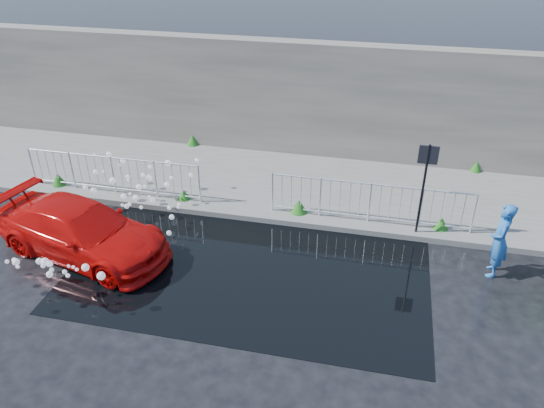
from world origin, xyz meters
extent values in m
plane|color=black|center=(0.00, 0.00, 0.00)|extent=(90.00, 90.00, 0.00)
cube|color=#5B5B56|center=(0.00, 5.00, 0.07)|extent=(30.00, 4.00, 0.15)
cube|color=#5B5B56|center=(0.00, 3.00, 0.08)|extent=(30.00, 0.25, 0.16)
cube|color=#545147|center=(0.00, 7.20, 1.90)|extent=(30.00, 0.60, 3.50)
cube|color=black|center=(0.50, 1.00, 0.01)|extent=(8.00, 5.00, 0.01)
cylinder|color=black|center=(4.20, 3.10, 1.25)|extent=(0.06, 0.06, 2.50)
cube|color=black|center=(4.20, 3.10, 2.25)|extent=(0.45, 0.04, 0.45)
cylinder|color=silver|center=(-6.50, 3.35, 0.70)|extent=(0.05, 0.05, 1.10)
cylinder|color=silver|center=(-1.50, 3.35, 0.70)|extent=(0.05, 0.05, 1.10)
cylinder|color=silver|center=(-4.00, 3.35, 1.22)|extent=(5.00, 0.04, 0.04)
cylinder|color=silver|center=(-4.00, 3.35, 0.27)|extent=(5.00, 0.04, 0.04)
cylinder|color=silver|center=(0.50, 3.35, 0.70)|extent=(0.05, 0.05, 1.10)
cylinder|color=silver|center=(5.50, 3.35, 0.70)|extent=(0.05, 0.05, 1.10)
cylinder|color=silver|center=(3.00, 3.35, 1.22)|extent=(5.00, 0.04, 0.04)
cylinder|color=silver|center=(3.00, 3.35, 0.27)|extent=(5.00, 0.04, 0.04)
cone|color=#245316|center=(-5.80, 3.40, 0.33)|extent=(0.40, 0.40, 0.36)
cone|color=#245316|center=(-2.00, 3.40, 0.29)|extent=(0.36, 0.36, 0.27)
cone|color=#245316|center=(1.20, 3.40, 0.33)|extent=(0.44, 0.44, 0.36)
cone|color=#245316|center=(4.80, 3.40, 0.31)|extent=(0.38, 0.38, 0.31)
cone|color=#245316|center=(-3.00, 6.90, 0.32)|extent=(0.42, 0.42, 0.34)
cone|color=#245316|center=(6.00, 6.90, 0.31)|extent=(0.34, 0.34, 0.31)
sphere|color=white|center=(-1.71, 3.32, 0.95)|extent=(0.12, 0.12, 0.12)
sphere|color=white|center=(-3.01, 2.25, 0.51)|extent=(0.10, 0.10, 0.10)
sphere|color=white|center=(-4.43, 2.59, 0.64)|extent=(0.13, 0.13, 0.13)
sphere|color=white|center=(-4.12, 3.08, 0.91)|extent=(0.08, 0.08, 0.08)
sphere|color=white|center=(-2.26, 2.97, 0.79)|extent=(0.14, 0.14, 0.14)
sphere|color=white|center=(-3.34, 2.95, 0.91)|extent=(0.12, 0.12, 0.12)
sphere|color=white|center=(-1.79, 4.05, 1.04)|extent=(0.11, 0.11, 0.11)
sphere|color=white|center=(-4.12, 2.47, 0.66)|extent=(0.16, 0.16, 0.16)
sphere|color=white|center=(-3.12, 1.68, 0.32)|extent=(0.17, 0.17, 0.17)
sphere|color=white|center=(-2.16, 3.08, 0.95)|extent=(0.09, 0.09, 0.09)
sphere|color=white|center=(-2.98, 3.57, 0.94)|extent=(0.10, 0.10, 0.10)
sphere|color=white|center=(-3.76, 2.87, 0.79)|extent=(0.17, 0.17, 0.17)
sphere|color=white|center=(-2.46, 2.47, 0.57)|extent=(0.15, 0.15, 0.15)
sphere|color=white|center=(-3.21, 2.36, 0.66)|extent=(0.14, 0.14, 0.14)
sphere|color=white|center=(-3.48, 1.78, 0.46)|extent=(0.12, 0.12, 0.12)
sphere|color=white|center=(-1.77, 1.74, 0.13)|extent=(0.13, 0.13, 0.13)
sphere|color=white|center=(-3.18, 2.18, 0.50)|extent=(0.09, 0.09, 0.09)
sphere|color=white|center=(-3.86, 3.53, 0.93)|extent=(0.07, 0.07, 0.07)
sphere|color=white|center=(-2.76, 2.71, 0.82)|extent=(0.08, 0.08, 0.08)
sphere|color=white|center=(-1.70, 2.36, 0.61)|extent=(0.09, 0.09, 0.09)
sphere|color=white|center=(-3.37, 3.01, 0.78)|extent=(0.07, 0.07, 0.07)
sphere|color=white|center=(-2.73, 3.07, 0.90)|extent=(0.06, 0.06, 0.06)
sphere|color=white|center=(-5.12, 1.59, 0.16)|extent=(0.07, 0.07, 0.07)
sphere|color=white|center=(-3.00, 2.84, 0.70)|extent=(0.16, 0.16, 0.16)
sphere|color=white|center=(-4.35, 3.06, 0.89)|extent=(0.13, 0.13, 0.13)
sphere|color=white|center=(-1.97, 2.33, 0.48)|extent=(0.11, 0.11, 0.11)
sphere|color=white|center=(-2.96, 2.51, 0.56)|extent=(0.15, 0.15, 0.15)
sphere|color=white|center=(-2.55, 3.81, 0.99)|extent=(0.18, 0.18, 0.18)
sphere|color=white|center=(-3.76, 3.56, 1.05)|extent=(0.14, 0.14, 0.14)
sphere|color=white|center=(-4.84, 3.93, 0.96)|extent=(0.07, 0.07, 0.07)
sphere|color=white|center=(-2.56, 1.66, 0.27)|extent=(0.13, 0.13, 0.13)
sphere|color=white|center=(-3.10, 2.50, 0.67)|extent=(0.08, 0.08, 0.08)
sphere|color=white|center=(-2.72, 2.27, 0.44)|extent=(0.10, 0.10, 0.10)
sphere|color=white|center=(-2.51, 2.40, 0.70)|extent=(0.09, 0.09, 0.09)
sphere|color=white|center=(-3.04, 2.14, 0.51)|extent=(0.13, 0.13, 0.13)
sphere|color=white|center=(-1.82, 2.10, 0.37)|extent=(0.14, 0.14, 0.14)
sphere|color=white|center=(-1.66, 2.19, 0.63)|extent=(0.07, 0.07, 0.07)
sphere|color=white|center=(-3.13, 1.76, 0.26)|extent=(0.14, 0.14, 0.14)
sphere|color=white|center=(-2.96, 3.07, 0.94)|extent=(0.11, 0.11, 0.11)
sphere|color=white|center=(-2.85, 3.16, 0.83)|extent=(0.16, 0.16, 0.16)
sphere|color=white|center=(-4.28, 3.77, 1.09)|extent=(0.15, 0.15, 0.15)
sphere|color=white|center=(-3.20, -0.89, 0.74)|extent=(0.10, 0.10, 0.10)
sphere|color=white|center=(-3.81, -0.48, 0.55)|extent=(0.15, 0.15, 0.15)
sphere|color=white|center=(-2.78, -1.05, 0.87)|extent=(0.10, 0.10, 0.10)
sphere|color=white|center=(-4.33, -0.57, 0.51)|extent=(0.16, 0.16, 0.16)
sphere|color=white|center=(-2.87, -0.66, 0.68)|extent=(0.07, 0.07, 0.07)
sphere|color=white|center=(-2.72, -0.76, 0.72)|extent=(0.07, 0.07, 0.07)
sphere|color=white|center=(-2.53, -1.31, 1.02)|extent=(0.09, 0.09, 0.09)
sphere|color=white|center=(-4.68, -0.43, 0.37)|extent=(0.10, 0.10, 0.10)
sphere|color=white|center=(-3.26, -0.83, 0.83)|extent=(0.12, 0.12, 0.12)
sphere|color=white|center=(-3.12, -0.46, 0.53)|extent=(0.07, 0.07, 0.07)
sphere|color=white|center=(-3.73, -1.19, 0.94)|extent=(0.08, 0.08, 0.08)
sphere|color=white|center=(-3.04, -1.18, 0.86)|extent=(0.14, 0.14, 0.14)
sphere|color=white|center=(-2.64, -0.58, 0.66)|extent=(0.16, 0.16, 0.16)
sphere|color=white|center=(-3.59, -0.46, 0.51)|extent=(0.14, 0.14, 0.14)
sphere|color=white|center=(-2.13, -0.30, 0.29)|extent=(0.16, 0.16, 0.16)
sphere|color=white|center=(-3.32, -0.89, 0.93)|extent=(0.16, 0.16, 0.16)
sphere|color=white|center=(-3.95, -0.18, 0.26)|extent=(0.08, 0.08, 0.08)
sphere|color=white|center=(-2.00, -1.03, 0.89)|extent=(0.17, 0.17, 0.17)
sphere|color=white|center=(-4.46, -0.46, 0.47)|extent=(0.11, 0.11, 0.11)
sphere|color=white|center=(-3.84, -0.37, 0.34)|extent=(0.10, 0.10, 0.10)
imported|color=#BF0907|center=(-3.45, 0.70, 0.63)|extent=(4.63, 2.74, 1.26)
imported|color=#225DAB|center=(5.86, 1.97, 0.89)|extent=(0.53, 0.71, 1.78)
camera|label=1|loc=(3.09, -8.38, 7.42)|focal=35.00mm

